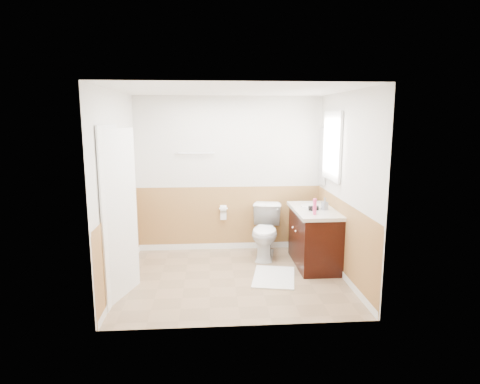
{
  "coord_description": "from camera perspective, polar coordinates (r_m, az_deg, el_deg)",
  "views": [
    {
      "loc": [
        -0.31,
        -5.27,
        2.16
      ],
      "look_at": [
        0.1,
        0.25,
        1.15
      ],
      "focal_mm": 30.61,
      "sensor_mm": 36.0,
      "label": 1
    }
  ],
  "objects": [
    {
      "name": "tp_sheet",
      "position": [
        6.69,
        -2.33,
        -3.24
      ],
      "size": [
        0.1,
        0.01,
        0.16
      ],
      "primitive_type": "cube",
      "color": "white",
      "rests_on": "tp_roll"
    },
    {
      "name": "wainscot_back",
      "position": [
        6.77,
        -1.5,
        -3.85
      ],
      "size": [
        3.0,
        0.0,
        3.0
      ],
      "primitive_type": "plane",
      "rotation": [
        1.57,
        0.0,
        0.0
      ],
      "color": "#9E733F",
      "rests_on": "floor"
    },
    {
      "name": "window_glass",
      "position": [
        6.14,
        12.85,
        6.26
      ],
      "size": [
        0.01,
        0.7,
        0.9
      ],
      "primitive_type": "cube",
      "color": "white",
      "rests_on": "wall_right"
    },
    {
      "name": "tp_roll",
      "position": [
        6.66,
        -2.34,
        -2.32
      ],
      "size": [
        0.1,
        0.11,
        0.11
      ],
      "primitive_type": "cylinder",
      "rotation": [
        0.0,
        1.57,
        0.0
      ],
      "color": "white",
      "rests_on": "tp_holder_bar"
    },
    {
      "name": "vanity_cabinet",
      "position": [
        6.16,
        10.31,
        -6.42
      ],
      "size": [
        0.55,
        1.1,
        0.8
      ],
      "primitive_type": "cube",
      "color": "black",
      "rests_on": "floor"
    },
    {
      "name": "wall_right",
      "position": [
        5.64,
        14.52,
        0.73
      ],
      "size": [
        0.0,
        3.0,
        3.0
      ],
      "primitive_type": "plane",
      "rotation": [
        1.57,
        0.0,
        -1.57
      ],
      "color": "silver",
      "rests_on": "floor"
    },
    {
      "name": "floor",
      "position": [
        5.7,
        -0.83,
        -11.92
      ],
      "size": [
        3.0,
        3.0,
        0.0
      ],
      "primitive_type": "plane",
      "color": "#8C7051",
      "rests_on": "ground"
    },
    {
      "name": "door",
      "position": [
        5.07,
        -16.58,
        -3.09
      ],
      "size": [
        0.29,
        0.78,
        2.04
      ],
      "primitive_type": "cube",
      "rotation": [
        0.0,
        0.0,
        -0.31
      ],
      "color": "white",
      "rests_on": "wall_left"
    },
    {
      "name": "sink_basin",
      "position": [
        6.19,
        10.1,
        -1.94
      ],
      "size": [
        0.36,
        0.36,
        0.02
      ],
      "primitive_type": "cylinder",
      "color": "white",
      "rests_on": "countertop"
    },
    {
      "name": "countertop",
      "position": [
        6.05,
        10.34,
        -2.56
      ],
      "size": [
        0.6,
        1.15,
        0.05
      ],
      "primitive_type": "cube",
      "color": "beige",
      "rests_on": "vanity_cabinet"
    },
    {
      "name": "door_frame",
      "position": [
        5.08,
        -17.42,
        -2.98
      ],
      "size": [
        0.02,
        0.92,
        2.1
      ],
      "primitive_type": "cube",
      "color": "white",
      "rests_on": "wall_left"
    },
    {
      "name": "toilet",
      "position": [
        6.42,
        3.59,
        -5.55
      ],
      "size": [
        0.6,
        0.87,
        0.81
      ],
      "primitive_type": "imported",
      "rotation": [
        0.0,
        0.0,
        -0.2
      ],
      "color": "white",
      "rests_on": "floor"
    },
    {
      "name": "wall_left",
      "position": [
        5.48,
        -16.74,
        0.34
      ],
      "size": [
        0.0,
        3.0,
        3.0
      ],
      "primitive_type": "plane",
      "rotation": [
        1.57,
        0.0,
        1.57
      ],
      "color": "silver",
      "rests_on": "floor"
    },
    {
      "name": "tp_holder_bar",
      "position": [
        6.66,
        -2.34,
        -2.32
      ],
      "size": [
        0.14,
        0.02,
        0.02
      ],
      "primitive_type": "cylinder",
      "rotation": [
        0.0,
        1.57,
        0.0
      ],
      "color": "silver",
      "rests_on": "wall_back"
    },
    {
      "name": "vanity_knob_left",
      "position": [
        5.96,
        7.79,
        -5.42
      ],
      "size": [
        0.03,
        0.03,
        0.03
      ],
      "primitive_type": "sphere",
      "color": "silver",
      "rests_on": "vanity_cabinet"
    },
    {
      "name": "soap_dispenser",
      "position": [
        6.01,
        11.71,
        -1.64
      ],
      "size": [
        0.1,
        0.1,
        0.17
      ],
      "primitive_type": "imported",
      "rotation": [
        0.0,
        0.0,
        0.41
      ],
      "color": "gray",
      "rests_on": "countertop"
    },
    {
      "name": "vanity_knob_right",
      "position": [
        6.15,
        7.4,
        -4.92
      ],
      "size": [
        0.03,
        0.03,
        0.03
      ],
      "primitive_type": "sphere",
      "color": "silver",
      "rests_on": "vanity_cabinet"
    },
    {
      "name": "lotion_bottle",
      "position": [
        5.68,
        10.37,
        -2.03
      ],
      "size": [
        0.05,
        0.05,
        0.22
      ],
      "primitive_type": "cylinder",
      "color": "#F13E7A",
      "rests_on": "countertop"
    },
    {
      "name": "faucet",
      "position": [
        6.23,
        11.72,
        -1.36
      ],
      "size": [
        0.02,
        0.02,
        0.14
      ],
      "primitive_type": "cylinder",
      "color": "#B4B3BA",
      "rests_on": "countertop"
    },
    {
      "name": "hair_dryer_handle",
      "position": [
        5.91,
        10.0,
        -2.57
      ],
      "size": [
        0.03,
        0.03,
        0.07
      ],
      "primitive_type": "cylinder",
      "color": "black",
      "rests_on": "countertop"
    },
    {
      "name": "door_knob",
      "position": [
        5.39,
        -15.18,
        -3.0
      ],
      "size": [
        0.06,
        0.06,
        0.06
      ],
      "primitive_type": "sphere",
      "color": "silver",
      "rests_on": "door"
    },
    {
      "name": "wall_front",
      "position": [
        4.08,
        0.2,
        -2.54
      ],
      "size": [
        3.0,
        0.0,
        3.0
      ],
      "primitive_type": "plane",
      "rotation": [
        -1.57,
        0.0,
        0.0
      ],
      "color": "silver",
      "rests_on": "floor"
    },
    {
      "name": "window_frame",
      "position": [
        6.13,
        12.71,
        6.26
      ],
      "size": [
        0.04,
        0.8,
        1.0
      ],
      "primitive_type": "cube",
      "color": "white",
      "rests_on": "wall_right"
    },
    {
      "name": "wall_back",
      "position": [
        6.64,
        -1.53,
        2.46
      ],
      "size": [
        3.0,
        0.0,
        3.0
      ],
      "primitive_type": "plane",
      "rotation": [
        1.57,
        0.0,
        0.0
      ],
      "color": "silver",
      "rests_on": "floor"
    },
    {
      "name": "mirror_panel",
      "position": [
        6.64,
        11.41,
        4.87
      ],
      "size": [
        0.02,
        0.35,
        0.9
      ],
      "primitive_type": "cube",
      "color": "silver",
      "rests_on": "wall_right"
    },
    {
      "name": "wainscot_left",
      "position": [
        5.65,
        -16.22,
        -7.17
      ],
      "size": [
        0.0,
        2.6,
        2.6
      ],
      "primitive_type": "plane",
      "rotation": [
        1.57,
        0.0,
        1.57
      ],
      "color": "#9E733F",
      "rests_on": "floor"
    },
    {
      "name": "wainscot_right",
      "position": [
        5.81,
        14.07,
        -6.58
      ],
      "size": [
        0.0,
        2.6,
        2.6
      ],
      "primitive_type": "plane",
      "rotation": [
        1.57,
        0.0,
        -1.57
      ],
      "color": "#9E733F",
      "rests_on": "floor"
    },
    {
      "name": "hair_dryer_body",
      "position": [
        5.94,
        10.21,
        -2.21
      ],
      "size": [
        0.14,
        0.07,
        0.07
      ],
      "primitive_type": "cylinder",
      "rotation": [
        0.0,
        1.57,
        0.0
      ],
      "color": "black",
      "rests_on": "countertop"
    },
    {
      "name": "wainscot_front",
      "position": [
        4.32,
        0.19,
        -12.24
      ],
      "size": [
        3.0,
        0.0,
        3.0
      ],
      "primitive_type": "plane",
      "rotation": [
        -1.57,
        0.0,
        0.0
      ],
      "color": "#9E733F",
      "rests_on": "floor"
    },
    {
      "name": "bath_mat",
      "position": [
        5.73,
        4.75,
        -11.73
      ],
      "size": [
        0.7,
        0.9,
        0.02
      ],
      "primitive_type": "cube",
      "rotation": [
        0.0,
        0.0,
        -0.2
      ],
      "color": "silver",
      "rests_on": "floor"
    },
    {
      "name": "towel_bar",
      "position": [
        6.54,
        -6.36,
        5.37
      ],
      "size": [
        0.62,
        0.02,
        0.02
      ],
      "primitive_type": "cylinder",
      "rotation": [
        0.0,
        1.57,
        0.0
      ],
      "color": "silver",
      "rests_on": "wall_back"
    },
    {
      "name": "ceiling",
      "position": [
        5.29,
        -0.91,
        14.03
      ],
      "size": [
        3.0,
        3.0,
        0.0
      ],
      "primitive_type": "plane",
      "rotation": [
        3.14,
        0.0,
        0.0
      ],
      "color": "white",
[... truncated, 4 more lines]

